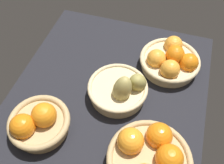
# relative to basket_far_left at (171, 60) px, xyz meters

# --- Properties ---
(market_tray) EXTENTS (0.84, 0.72, 0.03)m
(market_tray) POSITION_rel_basket_far_left_xyz_m (0.20, -0.20, -0.06)
(market_tray) COLOR black
(market_tray) RESTS_ON ground
(basket_far_left) EXTENTS (0.24, 0.24, 0.11)m
(basket_far_left) POSITION_rel_basket_far_left_xyz_m (0.00, 0.00, 0.00)
(basket_far_left) COLOR #D3BC8C
(basket_far_left) RESTS_ON market_tray
(basket_near_right) EXTENTS (0.21, 0.21, 0.11)m
(basket_near_right) POSITION_rel_basket_far_left_xyz_m (0.41, -0.37, 0.00)
(basket_near_right) COLOR tan
(basket_near_right) RESTS_ON market_tray
(basket_center_pears) EXTENTS (0.22, 0.22, 0.14)m
(basket_center_pears) POSITION_rel_basket_far_left_xyz_m (0.19, -0.15, -0.00)
(basket_center_pears) COLOR #D3BC8C
(basket_center_pears) RESTS_ON market_tray
(basket_far_right) EXTENTS (0.25, 0.25, 0.12)m
(basket_far_right) POSITION_rel_basket_far_left_xyz_m (0.42, 0.00, 0.01)
(basket_far_right) COLOR tan
(basket_far_right) RESTS_ON market_tray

